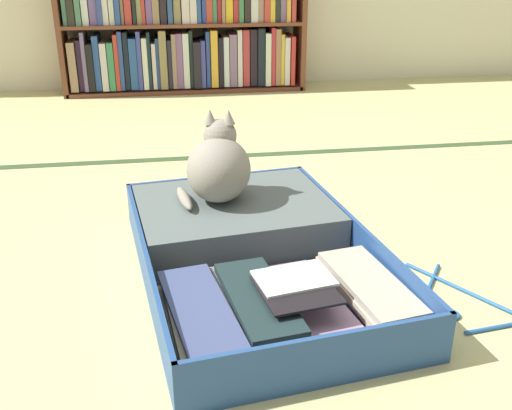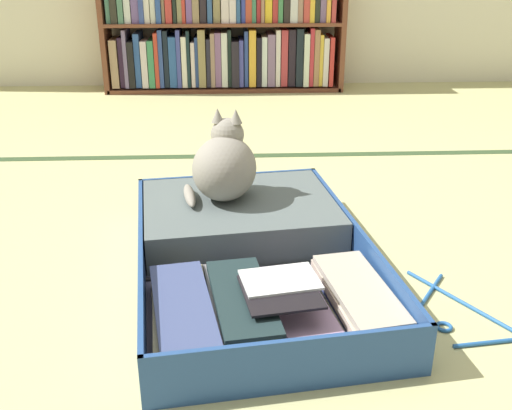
# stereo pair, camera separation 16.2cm
# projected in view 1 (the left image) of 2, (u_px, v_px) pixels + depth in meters

# --- Properties ---
(ground_plane) EXTENTS (10.00, 10.00, 0.00)m
(ground_plane) POSITION_uv_depth(u_px,v_px,m) (278.00, 259.00, 1.72)
(ground_plane) COLOR #BCBA7C
(tatami_border) EXTENTS (4.80, 0.05, 0.00)m
(tatami_border) POSITION_uv_depth(u_px,v_px,m) (238.00, 156.00, 2.57)
(tatami_border) COLOR #344B2A
(tatami_border) RESTS_ON ground_plane
(bookshelf) EXTENTS (1.47, 0.26, 0.81)m
(bookshelf) POSITION_uv_depth(u_px,v_px,m) (184.00, 27.00, 3.59)
(bookshelf) COLOR brown
(bookshelf) RESTS_ON ground_plane
(open_suitcase) EXTENTS (0.72, 1.02, 0.13)m
(open_suitcase) POSITION_uv_depth(u_px,v_px,m) (249.00, 248.00, 1.67)
(open_suitcase) COLOR navy
(open_suitcase) RESTS_ON ground_plane
(black_cat) EXTENTS (0.25, 0.26, 0.27)m
(black_cat) POSITION_uv_depth(u_px,v_px,m) (219.00, 167.00, 1.77)
(black_cat) COLOR gray
(black_cat) RESTS_ON open_suitcase
(clothes_hanger) EXTENTS (0.32, 0.39, 0.01)m
(clothes_hanger) POSITION_uv_depth(u_px,v_px,m) (471.00, 303.00, 1.50)
(clothes_hanger) COLOR #245B9E
(clothes_hanger) RESTS_ON ground_plane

